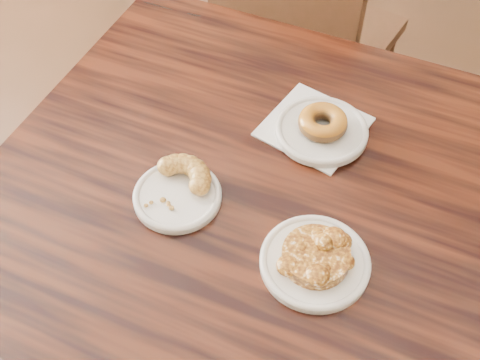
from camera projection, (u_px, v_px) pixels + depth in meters
The scene contains 10 objects.
floor at pixel (177, 295), 1.75m from camera, with size 5.00×5.00×0.00m, color black.
cafe_table at pixel (252, 301), 1.33m from camera, with size 0.96×0.96×0.75m, color black.
chair_far at pixel (310, 37), 1.78m from camera, with size 0.47×0.47×0.90m, color black, non-canonical shape.
napkin at pixel (314, 127), 1.14m from camera, with size 0.17×0.17×0.00m, color white.
plate_donut at pixel (321, 131), 1.12m from camera, with size 0.17×0.17×0.01m, color silver.
plate_cruller at pixel (177, 196), 1.03m from camera, with size 0.15×0.15×0.01m, color white.
plate_fritter at pixel (315, 262), 0.95m from camera, with size 0.18×0.18×0.01m, color white.
glazed_donut at pixel (323, 122), 1.10m from camera, with size 0.09×0.09×0.03m, color #9B5A16.
apple_fritter at pixel (316, 254), 0.93m from camera, with size 0.14×0.14×0.04m, color #411D07, non-canonical shape.
cruller_fragment at pixel (176, 188), 1.01m from camera, with size 0.12×0.12×0.03m, color brown, non-canonical shape.
Camera 1 is at (0.54, -0.66, 1.58)m, focal length 45.00 mm.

